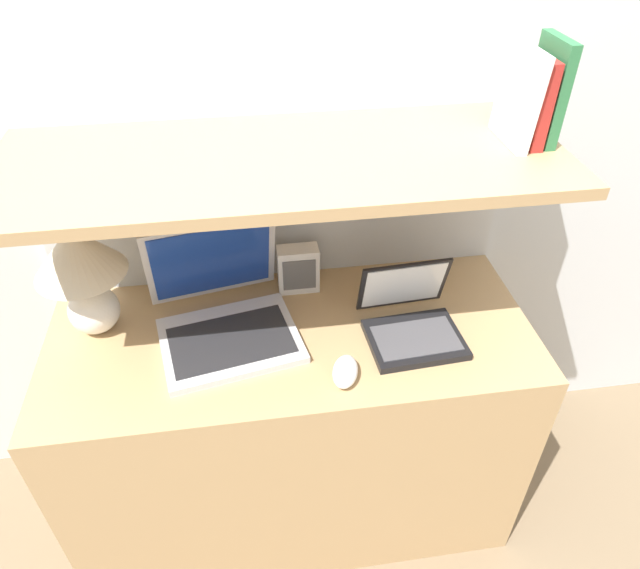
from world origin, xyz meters
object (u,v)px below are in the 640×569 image
object	(u,v)px
table_lamp	(80,266)
book_white	(519,96)
laptop_small	(411,322)
book_red	(532,99)
book_green	(549,91)
computer_mouse	(345,371)
router_box	(298,269)
laptop_large	(224,313)

from	to	relation	value
table_lamp	book_white	world-z (taller)	book_white
laptop_small	book_red	size ratio (longest dim) A/B	1.31
laptop_small	book_red	bearing A→B (deg)	23.35
laptop_small	book_green	distance (m)	0.63
computer_mouse	router_box	bearing A→B (deg)	100.92
table_lamp	computer_mouse	xyz separation A→B (m)	(0.61, -0.27, -0.18)
table_lamp	router_box	xyz separation A→B (m)	(0.54, 0.09, -0.13)
book_green	book_red	distance (m)	0.04
table_lamp	router_box	distance (m)	0.56
laptop_large	book_green	bearing A→B (deg)	1.87
book_red	book_white	xyz separation A→B (m)	(-0.03, 0.00, 0.01)
table_lamp	laptop_small	distance (m)	0.84
laptop_large	book_white	distance (m)	0.87
router_box	book_red	distance (m)	0.73
computer_mouse	table_lamp	bearing A→B (deg)	156.22
laptop_large	router_box	size ratio (longest dim) A/B	2.90
laptop_small	computer_mouse	xyz separation A→B (m)	(-0.20, -0.13, -0.02)
computer_mouse	book_green	xyz separation A→B (m)	(0.48, 0.24, 0.56)
book_green	book_red	world-z (taller)	book_green
table_lamp	book_red	distance (m)	1.12
laptop_large	book_white	world-z (taller)	book_white
book_green	book_red	size ratio (longest dim) A/B	1.18
computer_mouse	router_box	distance (m)	0.37
table_lamp	laptop_small	bearing A→B (deg)	-9.82
book_white	book_red	bearing A→B (deg)	0.00
book_white	router_box	bearing A→B (deg)	165.93
table_lamp	router_box	world-z (taller)	table_lamp
router_box	book_green	xyz separation A→B (m)	(0.55, -0.12, 0.52)
router_box	book_red	xyz separation A→B (m)	(0.52, -0.12, 0.50)
table_lamp	book_red	xyz separation A→B (m)	(1.06, -0.03, 0.37)
laptop_large	table_lamp	bearing A→B (deg)	170.43
laptop_small	computer_mouse	bearing A→B (deg)	-146.63
table_lamp	book_green	distance (m)	1.16
router_box	book_white	size ratio (longest dim) A/B	0.66
book_green	book_white	size ratio (longest dim) A/B	1.07
table_lamp	laptop_large	distance (m)	0.37
laptop_large	router_box	bearing A→B (deg)	34.82
laptop_large	book_red	distance (m)	0.89
laptop_large	router_box	distance (m)	0.26
computer_mouse	book_red	xyz separation A→B (m)	(0.45, 0.24, 0.55)
book_green	computer_mouse	bearing A→B (deg)	-153.75
router_box	book_white	bearing A→B (deg)	-14.07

